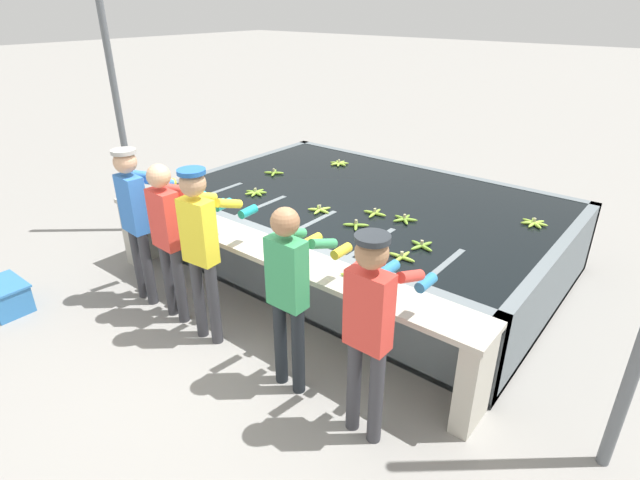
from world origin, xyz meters
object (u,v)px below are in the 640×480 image
object	(u,v)px
banana_bunch_floating_6	(320,210)
banana_bunch_floating_8	(375,213)
banana_bunch_floating_9	(422,246)
banana_bunch_ledge_0	(356,276)
worker_2	(202,240)
banana_bunch_floating_0	(356,225)
crate	(5,297)
banana_bunch_floating_1	(402,257)
banana_bunch_floating_2	(256,192)
worker_0	(137,212)
worker_3	(290,284)
banana_bunch_floating_3	(339,163)
support_post_left	(120,120)
banana_bunch_floating_5	(534,223)
worker_4	(371,320)
banana_bunch_floating_4	(274,173)
knife_0	(143,198)
banana_bunch_floating_7	(404,219)
worker_1	(170,229)

from	to	relation	value
banana_bunch_floating_6	banana_bunch_floating_8	size ratio (longest dim) A/B	0.98
banana_bunch_floating_9	banana_bunch_ledge_0	size ratio (longest dim) A/B	1.03
worker_2	banana_bunch_floating_0	world-z (taller)	worker_2
crate	banana_bunch_floating_1	bearing A→B (deg)	32.30
banana_bunch_floating_2	banana_bunch_floating_9	distance (m)	2.32
worker_0	worker_3	distance (m)	2.17
banana_bunch_floating_3	banana_bunch_ledge_0	xyz separation A→B (m)	(2.09, -2.55, 0.00)
banana_bunch_floating_3	banana_bunch_floating_0	bearing A→B (deg)	-48.57
worker_0	banana_bunch_floating_0	distance (m)	2.30
worker_2	support_post_left	size ratio (longest dim) A/B	0.55
banana_bunch_floating_1	banana_bunch_floating_8	distance (m)	1.07
banana_bunch_floating_9	banana_bunch_floating_0	bearing A→B (deg)	179.41
worker_2	crate	bearing A→B (deg)	-152.83
banana_bunch_floating_6	crate	bearing A→B (deg)	-129.73
banana_bunch_floating_5	banana_bunch_floating_6	size ratio (longest dim) A/B	1.02
banana_bunch_floating_1	banana_bunch_floating_9	distance (m)	0.33
worker_0	crate	distance (m)	1.74
banana_bunch_floating_5	banana_bunch_floating_1	bearing A→B (deg)	-114.10
banana_bunch_floating_5	crate	distance (m)	5.74
banana_bunch_floating_0	banana_bunch_floating_2	size ratio (longest dim) A/B	0.90
worker_4	crate	world-z (taller)	worker_4
banana_bunch_floating_4	crate	size ratio (longest dim) A/B	0.47
worker_4	banana_bunch_floating_5	size ratio (longest dim) A/B	6.07
worker_4	support_post_left	distance (m)	4.88
worker_0	worker_4	world-z (taller)	worker_0
banana_bunch_floating_4	knife_0	distance (m)	1.78
crate	support_post_left	bearing A→B (deg)	109.72
banana_bunch_floating_7	banana_bunch_floating_9	world-z (taller)	same
banana_bunch_floating_6	banana_bunch_floating_8	bearing A→B (deg)	29.21
banana_bunch_floating_4	banana_bunch_floating_6	world-z (taller)	same
banana_bunch_floating_0	banana_bunch_floating_1	world-z (taller)	same
banana_bunch_floating_2	banana_bunch_floating_7	world-z (taller)	same
banana_bunch_floating_9	banana_bunch_floating_8	bearing A→B (deg)	153.38
banana_bunch_floating_1	banana_bunch_floating_5	world-z (taller)	same
banana_bunch_ledge_0	banana_bunch_floating_9	bearing A→B (deg)	79.98
worker_3	worker_1	bearing A→B (deg)	178.74
banana_bunch_floating_4	banana_bunch_floating_8	size ratio (longest dim) A/B	0.91
worker_1	worker_2	distance (m)	0.55
banana_bunch_floating_0	crate	bearing A→B (deg)	-137.22
banana_bunch_floating_8	banana_bunch_floating_9	distance (m)	0.90
worker_1	banana_bunch_floating_0	bearing A→B (deg)	50.03
banana_bunch_floating_0	banana_bunch_floating_6	distance (m)	0.57
worker_2	banana_bunch_floating_7	size ratio (longest dim) A/B	6.36
support_post_left	worker_1	bearing A→B (deg)	-23.02
banana_bunch_floating_3	crate	world-z (taller)	banana_bunch_floating_3
worker_2	banana_bunch_floating_6	world-z (taller)	worker_2
banana_bunch_floating_2	crate	distance (m)	2.97
banana_bunch_ledge_0	crate	distance (m)	3.86
banana_bunch_floating_7	banana_bunch_ledge_0	size ratio (longest dim) A/B	1.02
banana_bunch_floating_4	worker_2	bearing A→B (deg)	-61.20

